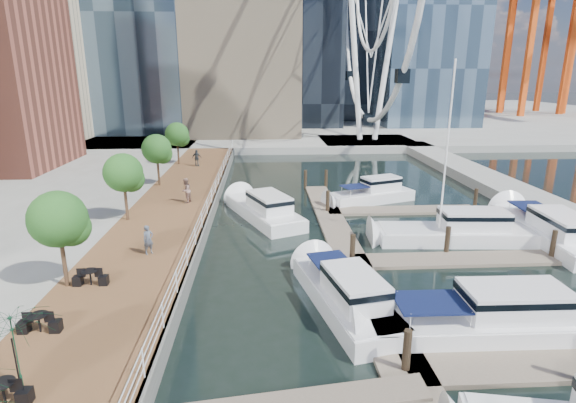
# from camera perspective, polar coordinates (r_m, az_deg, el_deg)

# --- Properties ---
(ground) EXTENTS (520.00, 520.00, 0.00)m
(ground) POSITION_cam_1_polar(r_m,az_deg,el_deg) (19.20, 3.74, -17.70)
(ground) COLOR black
(ground) RESTS_ON ground
(boardwalk) EXTENTS (6.00, 60.00, 1.00)m
(boardwalk) POSITION_cam_1_polar(r_m,az_deg,el_deg) (33.20, -15.14, -2.45)
(boardwalk) COLOR brown
(boardwalk) RESTS_ON ground
(seawall) EXTENTS (0.25, 60.00, 1.00)m
(seawall) POSITION_cam_1_polar(r_m,az_deg,el_deg) (32.71, -9.99, -2.41)
(seawall) COLOR #595954
(seawall) RESTS_ON ground
(land_far) EXTENTS (200.00, 114.00, 1.00)m
(land_far) POSITION_cam_1_polar(r_m,az_deg,el_deg) (118.32, -2.34, 10.90)
(land_far) COLOR gray
(land_far) RESTS_ON ground
(breakwater) EXTENTS (4.00, 60.00, 1.00)m
(breakwater) POSITION_cam_1_polar(r_m,az_deg,el_deg) (43.34, 27.48, 0.53)
(breakwater) COLOR gray
(breakwater) RESTS_ON ground
(pier) EXTENTS (14.00, 12.00, 1.00)m
(pier) POSITION_cam_1_polar(r_m,az_deg,el_deg) (70.49, 10.00, 7.34)
(pier) COLOR gray
(pier) RESTS_ON ground
(railing) EXTENTS (0.10, 60.00, 1.05)m
(railing) POSITION_cam_1_polar(r_m,az_deg,el_deg) (32.42, -10.25, -0.69)
(railing) COLOR white
(railing) RESTS_ON boardwalk
(floating_docks) EXTENTS (16.00, 34.00, 2.60)m
(floating_docks) POSITION_cam_1_polar(r_m,az_deg,el_deg) (29.53, 16.92, -4.90)
(floating_docks) COLOR #6D6051
(floating_docks) RESTS_ON ground
(port_cranes) EXTENTS (40.00, 52.00, 38.00)m
(port_cranes) POSITION_cam_1_polar(r_m,az_deg,el_deg) (131.91, 30.21, 17.88)
(port_cranes) COLOR #D84C14
(port_cranes) RESTS_ON ground
(street_trees) EXTENTS (2.60, 42.60, 4.60)m
(street_trees) POSITION_cam_1_polar(r_m,az_deg,el_deg) (31.91, -20.21, 3.44)
(street_trees) COLOR #3F2B1C
(street_trees) RESTS_ON ground
(cafe_tables) EXTENTS (2.50, 13.70, 0.74)m
(cafe_tables) POSITION_cam_1_polar(r_m,az_deg,el_deg) (18.60, -30.54, -16.33)
(cafe_tables) COLOR black
(cafe_tables) RESTS_ON ground
(yacht_foreground) EXTENTS (11.18, 3.14, 2.15)m
(yacht_foreground) POSITION_cam_1_polar(r_m,az_deg,el_deg) (21.45, 23.35, -15.21)
(yacht_foreground) COLOR silver
(yacht_foreground) RESTS_ON ground
(pedestrian_near) EXTENTS (0.71, 0.69, 1.65)m
(pedestrian_near) POSITION_cam_1_polar(r_m,az_deg,el_deg) (25.98, -17.32, -4.66)
(pedestrian_near) COLOR #4F5969
(pedestrian_near) RESTS_ON boardwalk
(pedestrian_mid) EXTENTS (1.00, 1.13, 1.94)m
(pedestrian_mid) POSITION_cam_1_polar(r_m,az_deg,el_deg) (35.57, -12.85, 1.37)
(pedestrian_mid) COLOR gray
(pedestrian_mid) RESTS_ON boardwalk
(pedestrian_far) EXTENTS (1.13, 0.70, 1.80)m
(pedestrian_far) POSITION_cam_1_polar(r_m,az_deg,el_deg) (49.86, -11.50, 5.45)
(pedestrian_far) COLOR #363D44
(pedestrian_far) RESTS_ON boardwalk
(moored_yachts) EXTENTS (24.17, 31.53, 11.50)m
(moored_yachts) POSITION_cam_1_polar(r_m,az_deg,el_deg) (30.45, 18.01, -5.36)
(moored_yachts) COLOR silver
(moored_yachts) RESTS_ON ground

